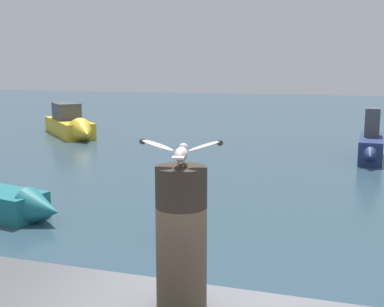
{
  "coord_description": "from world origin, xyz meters",
  "views": [
    {
      "loc": [
        0.71,
        -3.53,
        3.46
      ],
      "look_at": [
        -0.34,
        -0.15,
        2.83
      ],
      "focal_mm": 46.01,
      "sensor_mm": 36.0,
      "label": 1
    }
  ],
  "objects_px": {
    "seagull": "(181,151)",
    "boat_navy": "(371,145)",
    "channel_buoy": "(172,214)",
    "boat_yellow": "(72,125)",
    "mooring_post": "(181,238)"
  },
  "relations": [
    {
      "from": "boat_navy",
      "to": "channel_buoy",
      "type": "distance_m",
      "value": 11.04
    },
    {
      "from": "boat_navy",
      "to": "boat_yellow",
      "type": "bearing_deg",
      "value": 170.46
    },
    {
      "from": "mooring_post",
      "to": "seagull",
      "type": "xyz_separation_m",
      "value": [
        -0.0,
        0.0,
        0.62
      ]
    },
    {
      "from": "boat_navy",
      "to": "channel_buoy",
      "type": "bearing_deg",
      "value": -112.84
    },
    {
      "from": "mooring_post",
      "to": "seagull",
      "type": "relative_size",
      "value": 1.82
    },
    {
      "from": "seagull",
      "to": "boat_navy",
      "type": "bearing_deg",
      "value": 82.88
    },
    {
      "from": "channel_buoy",
      "to": "boat_navy",
      "type": "bearing_deg",
      "value": 67.16
    },
    {
      "from": "boat_navy",
      "to": "channel_buoy",
      "type": "xyz_separation_m",
      "value": [
        -4.29,
        -10.17,
        -0.11
      ]
    },
    {
      "from": "seagull",
      "to": "boat_navy",
      "type": "xyz_separation_m",
      "value": [
        2.03,
        16.22,
        -2.3
      ]
    },
    {
      "from": "seagull",
      "to": "boat_navy",
      "type": "distance_m",
      "value": 16.51
    },
    {
      "from": "boat_navy",
      "to": "channel_buoy",
      "type": "relative_size",
      "value": 2.91
    },
    {
      "from": "boat_yellow",
      "to": "channel_buoy",
      "type": "relative_size",
      "value": 3.83
    },
    {
      "from": "channel_buoy",
      "to": "seagull",
      "type": "bearing_deg",
      "value": -69.52
    },
    {
      "from": "mooring_post",
      "to": "boat_yellow",
      "type": "xyz_separation_m",
      "value": [
        -12.12,
        18.6,
        -1.72
      ]
    },
    {
      "from": "boat_yellow",
      "to": "channel_buoy",
      "type": "xyz_separation_m",
      "value": [
        9.86,
        -12.55,
        -0.07
      ]
    }
  ]
}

